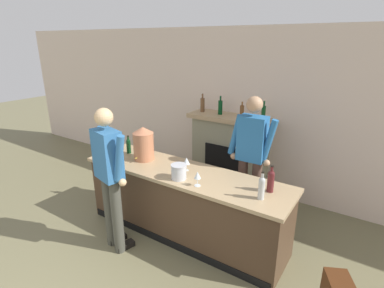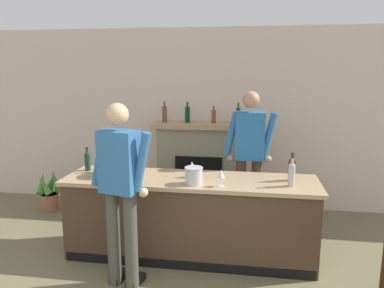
% 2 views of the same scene
% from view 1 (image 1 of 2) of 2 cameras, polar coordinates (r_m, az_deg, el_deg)
% --- Properties ---
extents(wall_back_panel, '(12.00, 0.07, 2.75)m').
position_cam_1_polar(wall_back_panel, '(5.13, 11.42, 5.77)').
color(wall_back_panel, beige).
rests_on(wall_back_panel, ground_plane).
extents(bar_counter, '(2.85, 0.76, 0.93)m').
position_cam_1_polar(bar_counter, '(4.09, -1.59, -11.17)').
color(bar_counter, '#473221').
rests_on(bar_counter, ground_plane).
extents(fireplace_stone, '(1.42, 0.52, 1.66)m').
position_cam_1_polar(fireplace_stone, '(5.20, 7.13, -1.75)').
color(fireplace_stone, gray).
rests_on(fireplace_stone, ground_plane).
extents(potted_plant_corner, '(0.37, 0.34, 0.68)m').
position_cam_1_polar(potted_plant_corner, '(6.32, -13.61, -2.11)').
color(potted_plant_corner, '#995F43').
rests_on(potted_plant_corner, ground_plane).
extents(person_customer, '(0.64, 0.37, 1.83)m').
position_cam_1_polar(person_customer, '(3.69, -15.38, -5.72)').
color(person_customer, '#434339').
rests_on(person_customer, ground_plane).
extents(person_bartender, '(0.66, 0.31, 1.87)m').
position_cam_1_polar(person_bartender, '(4.06, 11.12, -2.63)').
color(person_bartender, brown).
rests_on(person_bartender, ground_plane).
extents(copper_dispenser, '(0.29, 0.33, 0.48)m').
position_cam_1_polar(copper_dispenser, '(4.24, -9.22, 0.14)').
color(copper_dispenser, '#C07550').
rests_on(copper_dispenser, bar_counter).
extents(ice_bucket_steel, '(0.20, 0.20, 0.18)m').
position_cam_1_polar(ice_bucket_steel, '(3.65, -2.54, -5.28)').
color(ice_bucket_steel, silver).
rests_on(ice_bucket_steel, bar_counter).
extents(wine_bottle_merlot_tall, '(0.08, 0.08, 0.31)m').
position_cam_1_polar(wine_bottle_merlot_tall, '(3.44, 14.78, -6.66)').
color(wine_bottle_merlot_tall, '#531B1E').
rests_on(wine_bottle_merlot_tall, bar_counter).
extents(wine_bottle_rose_blush, '(0.06, 0.06, 0.27)m').
position_cam_1_polar(wine_bottle_rose_blush, '(4.56, -11.99, -0.25)').
color(wine_bottle_rose_blush, '#0D3517').
rests_on(wine_bottle_rose_blush, bar_counter).
extents(wine_bottle_chardonnay_pale, '(0.07, 0.07, 0.29)m').
position_cam_1_polar(wine_bottle_chardonnay_pale, '(4.73, -13.41, 0.44)').
color(wine_bottle_chardonnay_pale, '#1A3A29').
rests_on(wine_bottle_chardonnay_pale, bar_counter).
extents(wine_bottle_port_short, '(0.07, 0.07, 0.32)m').
position_cam_1_polar(wine_bottle_port_short, '(3.27, 13.12, -7.99)').
color(wine_bottle_port_short, '#B2B6B5').
rests_on(wine_bottle_port_short, bar_counter).
extents(wine_glass_by_dispenser, '(0.09, 0.09, 0.18)m').
position_cam_1_polar(wine_glass_by_dispenser, '(3.86, -1.06, -3.26)').
color(wine_glass_by_dispenser, silver).
rests_on(wine_glass_by_dispenser, bar_counter).
extents(wine_glass_front_left, '(0.08, 0.08, 0.18)m').
position_cam_1_polar(wine_glass_front_left, '(3.46, 1.05, -6.07)').
color(wine_glass_front_left, silver).
rests_on(wine_glass_front_left, bar_counter).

